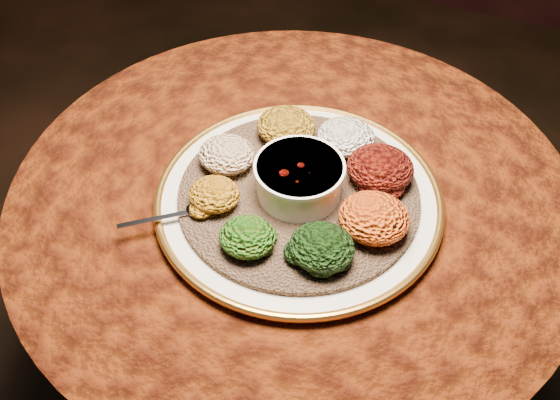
% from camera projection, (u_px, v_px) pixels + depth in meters
% --- Properties ---
extents(table, '(0.96, 0.96, 0.73)m').
position_uv_depth(table, '(292.00, 252.00, 1.18)').
color(table, black).
rests_on(table, ground).
extents(platter, '(0.47, 0.47, 0.02)m').
position_uv_depth(platter, '(298.00, 199.00, 1.02)').
color(platter, beige).
rests_on(platter, table).
extents(injera, '(0.40, 0.40, 0.01)m').
position_uv_depth(injera, '(299.00, 194.00, 1.01)').
color(injera, brown).
rests_on(injera, platter).
extents(stew_bowl, '(0.14, 0.14, 0.06)m').
position_uv_depth(stew_bowl, '(299.00, 177.00, 0.98)').
color(stew_bowl, white).
rests_on(stew_bowl, injera).
extents(spoon, '(0.12, 0.10, 0.01)m').
position_uv_depth(spoon, '(190.00, 212.00, 0.97)').
color(spoon, silver).
rests_on(spoon, injera).
extents(portion_ayib, '(0.10, 0.09, 0.05)m').
position_uv_depth(portion_ayib, '(346.00, 137.00, 1.06)').
color(portion_ayib, white).
rests_on(portion_ayib, injera).
extents(portion_kitfo, '(0.11, 0.10, 0.05)m').
position_uv_depth(portion_kitfo, '(380.00, 168.00, 1.01)').
color(portion_kitfo, black).
rests_on(portion_kitfo, injera).
extents(portion_tikil, '(0.11, 0.10, 0.05)m').
position_uv_depth(portion_tikil, '(374.00, 218.00, 0.93)').
color(portion_tikil, '#A77A0D').
rests_on(portion_tikil, injera).
extents(portion_gomen, '(0.10, 0.09, 0.05)m').
position_uv_depth(portion_gomen, '(322.00, 247.00, 0.90)').
color(portion_gomen, black).
rests_on(portion_gomen, injera).
extents(portion_mixveg, '(0.08, 0.08, 0.04)m').
position_uv_depth(portion_mixveg, '(247.00, 237.00, 0.91)').
color(portion_mixveg, '#9B2D0A').
rests_on(portion_mixveg, injera).
extents(portion_kik, '(0.08, 0.08, 0.04)m').
position_uv_depth(portion_kik, '(214.00, 194.00, 0.97)').
color(portion_kik, '#B86610').
rests_on(portion_kik, injera).
extents(portion_timatim, '(0.09, 0.09, 0.05)m').
position_uv_depth(portion_timatim, '(227.00, 154.00, 1.03)').
color(portion_timatim, maroon).
rests_on(portion_timatim, injera).
extents(portion_shiro, '(0.10, 0.10, 0.05)m').
position_uv_depth(portion_shiro, '(286.00, 126.00, 1.08)').
color(portion_shiro, '#A57113').
rests_on(portion_shiro, injera).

